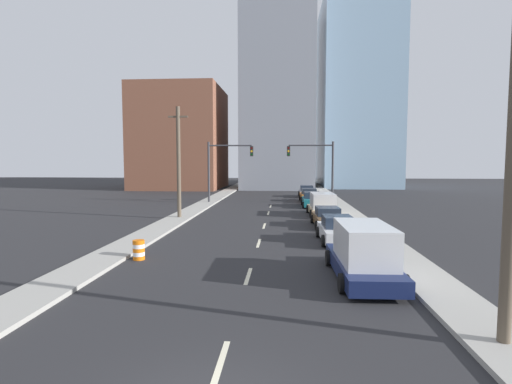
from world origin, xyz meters
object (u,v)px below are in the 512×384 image
object	(u,v)px
box_truck_navy	(363,253)
box_truck_tan	(322,205)
traffic_signal_right	(320,163)
traffic_signal_left	(221,163)
sedan_orange	(309,196)
traffic_barrel	(139,250)
sedan_teal	(312,200)
sedan_brown	(327,218)
utility_pole_left_mid	(179,162)
sedan_gray	(307,192)
sedan_white	(337,230)

from	to	relation	value
box_truck_navy	box_truck_tan	size ratio (longest dim) A/B	1.11
traffic_signal_right	box_truck_tan	distance (m)	9.69
traffic_signal_left	sedan_orange	size ratio (longest dim) A/B	1.54
traffic_signal_left	traffic_barrel	distance (m)	25.49
traffic_signal_left	traffic_barrel	bearing A→B (deg)	-89.94
traffic_signal_right	box_truck_navy	bearing A→B (deg)	-91.22
traffic_signal_left	traffic_signal_right	world-z (taller)	same
sedan_teal	sedan_orange	distance (m)	5.23
traffic_signal_right	sedan_brown	bearing A→B (deg)	-92.54
utility_pole_left_mid	sedan_teal	bearing A→B (deg)	39.99
utility_pole_left_mid	sedan_brown	size ratio (longest dim) A/B	1.91
traffic_signal_left	box_truck_tan	distance (m)	14.11
traffic_signal_left	sedan_gray	distance (m)	13.54
box_truck_tan	box_truck_navy	bearing A→B (deg)	-91.98
box_truck_tan	sedan_teal	size ratio (longest dim) A/B	1.19
traffic_signal_right	sedan_gray	bearing A→B (deg)	96.23
traffic_signal_left	sedan_white	size ratio (longest dim) A/B	1.50
traffic_barrel	sedan_brown	world-z (taller)	sedan_brown
sedan_white	sedan_orange	size ratio (longest dim) A/B	1.03
traffic_signal_right	box_truck_navy	world-z (taller)	traffic_signal_right
sedan_brown	sedan_teal	distance (m)	12.29
box_truck_navy	sedan_orange	distance (m)	30.49
box_truck_tan	sedan_brown	bearing A→B (deg)	-93.24
box_truck_tan	sedan_gray	world-z (taller)	box_truck_tan
sedan_orange	traffic_signal_right	bearing A→B (deg)	-73.00
traffic_barrel	traffic_signal_left	bearing A→B (deg)	90.06
traffic_signal_right	sedan_brown	world-z (taller)	traffic_signal_right
sedan_teal	sedan_brown	bearing A→B (deg)	-88.98
utility_pole_left_mid	box_truck_navy	distance (m)	19.94
traffic_barrel	sedan_gray	distance (m)	35.09
sedan_orange	sedan_white	bearing A→B (deg)	-91.10
sedan_brown	box_truck_tan	bearing A→B (deg)	86.42
traffic_signal_right	sedan_gray	distance (m)	9.34
traffic_barrel	utility_pole_left_mid	bearing A→B (deg)	96.75
box_truck_tan	sedan_teal	world-z (taller)	box_truck_tan
sedan_brown	traffic_signal_left	bearing A→B (deg)	122.52
box_truck_tan	traffic_signal_right	bearing A→B (deg)	85.13
traffic_signal_left	traffic_signal_right	xyz separation A→B (m)	(10.77, 0.00, 0.00)
box_truck_navy	sedan_gray	world-z (taller)	box_truck_navy
utility_pole_left_mid	box_truck_tan	xyz separation A→B (m)	(11.81, 2.90, -3.71)
utility_pole_left_mid	sedan_gray	distance (m)	23.72
sedan_white	utility_pole_left_mid	bearing A→B (deg)	142.59
box_truck_tan	sedan_orange	bearing A→B (deg)	90.56
traffic_barrel	sedan_teal	world-z (taller)	sedan_teal
sedan_white	sedan_orange	distance (m)	23.09
sedan_white	sedan_teal	size ratio (longest dim) A/B	0.99
utility_pole_left_mid	sedan_gray	size ratio (longest dim) A/B	2.09
utility_pole_left_mid	sedan_white	world-z (taller)	utility_pole_left_mid
traffic_signal_right	traffic_barrel	world-z (taller)	traffic_signal_right
sedan_teal	sedan_gray	bearing A→B (deg)	89.41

